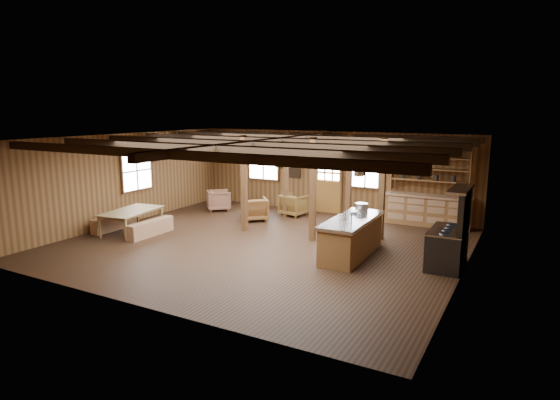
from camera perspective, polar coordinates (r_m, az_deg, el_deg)
name	(u,v)px	position (r m, az deg, el deg)	size (l,w,h in m)	color
room	(262,192)	(12.17, -2.23, 0.94)	(10.04, 9.04, 2.84)	black
ceiling_joists	(265,143)	(12.17, -1.84, 7.02)	(9.80, 8.82, 0.18)	black
timber_posts	(314,183)	(13.75, 4.11, 2.08)	(3.95, 2.35, 2.80)	#442C13
back_door	(328,187)	(16.18, 5.93, 1.53)	(1.02, 0.08, 2.15)	brown
window_back_left	(264,163)	(17.25, -2.01, 4.58)	(1.32, 0.06, 1.32)	white
window_back_right	(366,169)	(15.63, 10.39, 3.74)	(1.02, 0.06, 1.32)	white
window_left	(137,171)	(15.61, -17.09, 3.43)	(0.14, 1.24, 1.32)	white
notice_boards	(290,163)	(16.71, 1.24, 4.51)	(1.08, 0.03, 0.90)	beige
back_counter	(428,206)	(15.02, 17.56, -0.75)	(2.55, 0.60, 2.45)	brown
pendant_lamps	(214,153)	(14.13, -8.03, 5.72)	(1.86, 2.36, 0.66)	#2C2C2F
pot_rack	(379,164)	(11.18, 11.95, 4.31)	(0.43, 3.00, 0.44)	#2C2C2F
kitchen_island	(351,237)	(11.52, 8.69, -4.45)	(0.91, 2.51, 1.20)	brown
step_stool	(356,236)	(12.69, 9.27, -4.34)	(0.45, 0.32, 0.40)	#8A5F3F
commercial_range	(450,241)	(11.23, 20.01, -4.74)	(0.78, 1.49, 1.84)	#2C2C2F
dining_table	(133,221)	(14.21, -17.48, -2.52)	(1.87, 1.04, 0.66)	olive
bench_wall	(115,222)	(14.78, -19.47, -2.59)	(0.29, 1.56, 0.43)	#8A5F3F
bench_aisle	(151,228)	(13.77, -15.49, -3.32)	(0.29, 1.57, 0.43)	#8A5F3F
armchair_a	(255,209)	(15.08, -3.12, -1.11)	(0.78, 0.80, 0.73)	brown
armchair_b	(294,205)	(15.75, 1.72, -0.59)	(0.78, 0.80, 0.73)	brown
armchair_c	(219,200)	(16.71, -7.49, -0.02)	(0.77, 0.79, 0.72)	brown
counter_pot	(362,207)	(12.28, 9.92, -0.84)	(0.33, 0.33, 0.20)	silver
bowl	(353,212)	(11.96, 8.91, -1.46)	(0.24, 0.24, 0.06)	silver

